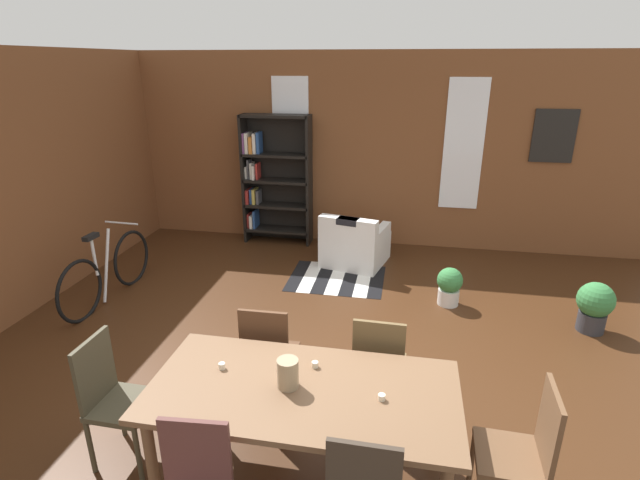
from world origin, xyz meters
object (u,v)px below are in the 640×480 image
Objects in this scene: vase_on_table at (288,373)px; bicycle_second at (107,272)px; dining_chair_far_right at (379,365)px; armchair_white at (354,245)px; bookshelf_tall at (272,178)px; potted_plant_corner at (449,285)px; dining_chair_head_left at (114,396)px; dining_chair_head_right at (524,451)px; dining_table at (303,399)px; potted_plant_by_shelf at (595,305)px; dining_chair_far_left at (269,353)px.

vase_on_table is 3.57m from bicycle_second.
dining_chair_far_right is 0.99× the size of armchair_white.
bicycle_second is at bearing -121.01° from bookshelf_tall.
potted_plant_corner is at bearing 66.63° from vase_on_table.
dining_chair_head_right is at bearing -0.09° from dining_chair_head_left.
dining_chair_far_right and dining_chair_head_right have the same top height.
dining_table is 2.04× the size of dining_chair_head_right.
potted_plant_by_shelf is at bearing 32.31° from dining_chair_head_left.
dining_chair_far_right is 0.57× the size of bicycle_second.
dining_chair_head_left is 4.01m from armchair_white.
dining_chair_far_left is 1.00× the size of dining_chair_far_right.
dining_chair_head_left is 1.73× the size of potted_plant_by_shelf.
bookshelf_tall reaches higher than dining_table.
dining_chair_head_right is at bearing -69.12° from armchair_white.
dining_chair_far_left is 0.99× the size of armchair_white.
dining_chair_head_right reaches higher than bicycle_second.
vase_on_table is 0.35× the size of potted_plant_by_shelf.
armchair_white is (1.23, 3.81, -0.23)m from dining_chair_head_left.
dining_chair_head_left is 1.00× the size of dining_chair_far_left.
dining_table is 0.84m from dining_chair_far_left.
armchair_white is at bearing 140.76° from potted_plant_corner.
bicycle_second is (-1.39, -2.31, -0.66)m from bookshelf_tall.
dining_chair_far_left is at bearing -180.00° from dining_chair_far_right.
dining_chair_head_right is at bearing -21.50° from dining_chair_far_left.
armchair_white is 1.59m from potted_plant_corner.
dining_chair_head_left is 0.48× the size of bookshelf_tall.
vase_on_table is 3.86m from armchair_white.
dining_chair_head_right is (2.69, -0.00, 0.00)m from dining_chair_head_left.
dining_chair_far_left is (-0.44, 0.70, -0.18)m from dining_table.
dining_chair_far_right is 1.73× the size of potted_plant_by_shelf.
armchair_white is (-0.02, 3.81, -0.59)m from vase_on_table.
dining_chair_far_left is 1.91m from dining_chair_head_right.
dining_chair_far_left reaches higher than dining_table.
dining_table is at bearing -0.06° from dining_chair_head_left.
dining_chair_head_right is 5.34m from bookshelf_tall.
bicycle_second is at bearing 142.32° from dining_table.
dining_chair_head_left is 4.63m from potted_plant_by_shelf.
armchair_white reaches higher than potted_plant_corner.
armchair_white is 1.76× the size of potted_plant_by_shelf.
armchair_white is 3.18m from bicycle_second.
potted_plant_by_shelf is (3.91, 2.47, -0.21)m from dining_chair_head_left.
bicycle_second is at bearing 148.10° from dining_chair_far_left.
potted_plant_corner is at bearing -39.24° from armchair_white.
bookshelf_tall reaches higher than potted_plant_by_shelf.
potted_plant_by_shelf is at bearing -26.79° from bookshelf_tall.
dining_table is at bearing -111.73° from potted_plant_corner.
dining_chair_far_left is at bearing 116.08° from vase_on_table.
dining_table is 4.75m from bookshelf_tall.
dining_chair_head_left is at bearing -158.61° from dining_chair_far_right.
dining_chair_far_left is 3.14m from armchair_white.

